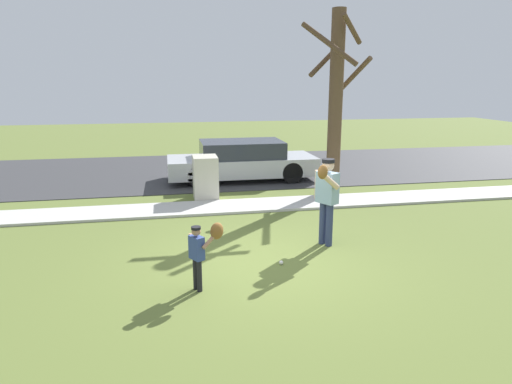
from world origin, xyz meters
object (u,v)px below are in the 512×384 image
(person_adult, at_px, (326,192))
(person_child, at_px, (202,247))
(street_tree_near, at_px, (336,98))
(baseball, at_px, (281,263))
(parked_sedan_silver, at_px, (242,161))
(utility_cabinet, at_px, (205,178))

(person_adult, height_order, person_child, person_adult)
(person_child, height_order, street_tree_near, street_tree_near)
(person_adult, distance_m, street_tree_near, 4.63)
(person_child, bearing_deg, baseball, -3.81)
(street_tree_near, relative_size, parked_sedan_silver, 1.07)
(street_tree_near, distance_m, parked_sedan_silver, 3.67)
(person_adult, bearing_deg, street_tree_near, -142.73)
(person_adult, bearing_deg, person_child, 0.42)
(baseball, bearing_deg, person_child, -153.23)
(utility_cabinet, bearing_deg, parked_sedan_silver, 58.06)
(baseball, distance_m, utility_cabinet, 4.88)
(baseball, xyz_separation_m, parked_sedan_silver, (0.44, 6.90, 0.58))
(utility_cabinet, distance_m, parked_sedan_silver, 2.50)
(person_child, distance_m, utility_cabinet, 5.50)
(person_adult, bearing_deg, utility_cabinet, -94.80)
(utility_cabinet, bearing_deg, street_tree_near, 0.49)
(person_adult, xyz_separation_m, parked_sedan_silver, (-0.61, 6.13, -0.43))
(parked_sedan_silver, bearing_deg, utility_cabinet, 58.06)
(baseball, distance_m, parked_sedan_silver, 6.94)
(baseball, bearing_deg, person_adult, 36.06)
(parked_sedan_silver, bearing_deg, person_child, 76.39)
(utility_cabinet, height_order, street_tree_near, street_tree_near)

